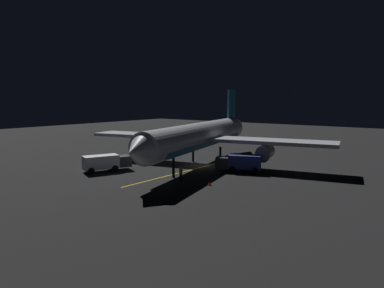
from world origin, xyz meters
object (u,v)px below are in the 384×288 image
Objects in this scene: airliner at (202,136)px; catering_truck at (240,163)px; traffic_cone_under_wing at (182,169)px; ground_crew_worker at (181,174)px; traffic_cone_near_left at (210,183)px; traffic_cone_near_right at (114,169)px; baggage_truck at (106,163)px.

catering_truck is (-7.17, 0.86, -3.15)m from airliner.
airliner is at bearing -85.06° from traffic_cone_under_wing.
ground_crew_worker is 4.00m from traffic_cone_near_left.
traffic_cone_near_right is (7.20, 10.93, -4.14)m from airliner.
ground_crew_worker is at bearing 72.59° from catering_truck.
traffic_cone_under_wing is at bearing -52.34° from ground_crew_worker.
baggage_truck is (7.97, 11.83, -3.18)m from airliner.
airliner reaches higher than traffic_cone_near_right.
airliner reaches higher than catering_truck.
traffic_cone_under_wing is (-8.44, -6.43, -0.95)m from baggage_truck.
catering_truck is 17.58m from traffic_cone_near_right.
baggage_truck is at bearing 7.29° from ground_crew_worker.
ground_crew_worker is at bearing 112.35° from airliner.
traffic_cone_near_left is at bearing -172.69° from baggage_truck.
airliner is 6.82m from traffic_cone_under_wing.
catering_truck is 3.70× the size of ground_crew_worker.
catering_truck is 11.69× the size of traffic_cone_near_right.
traffic_cone_near_right is (15.34, 1.17, 0.00)m from traffic_cone_near_left.
baggage_truck is 12.30m from ground_crew_worker.
baggage_truck is 10.65m from traffic_cone_under_wing.
traffic_cone_under_wing is at bearing -29.61° from traffic_cone_near_left.
baggage_truck is 16.27m from traffic_cone_near_left.
baggage_truck is at bearing 35.91° from catering_truck.
traffic_cone_near_left is at bearing 150.39° from traffic_cone_under_wing.
baggage_truck is 3.90× the size of ground_crew_worker.
airliner reaches higher than traffic_cone_under_wing.
traffic_cone_near_right is at bearing -130.86° from baggage_truck.
traffic_cone_near_right is (11.42, 0.67, -0.64)m from ground_crew_worker.
airliner is 5.68× the size of baggage_truck.
airliner is at bearing -6.84° from catering_truck.
ground_crew_worker is 6.18m from traffic_cone_under_wing.
catering_truck is 11.69× the size of traffic_cone_near_left.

